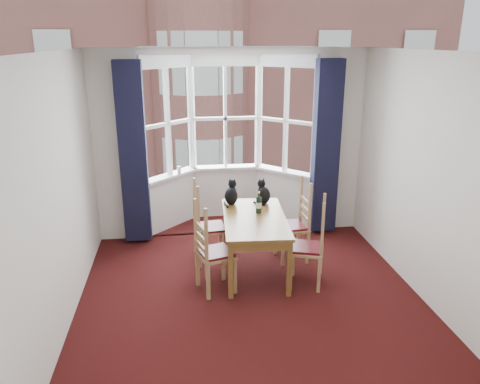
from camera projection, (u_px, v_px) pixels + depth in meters
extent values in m
plane|color=black|center=(254.00, 308.00, 5.31)|extent=(4.50, 4.50, 0.00)
plane|color=white|center=(256.00, 51.00, 4.44)|extent=(4.50, 4.50, 0.00)
plane|color=silver|center=(56.00, 200.00, 4.62)|extent=(0.00, 4.50, 4.50)
plane|color=silver|center=(435.00, 184.00, 5.13)|extent=(0.00, 4.50, 4.50)
plane|color=silver|center=(317.00, 309.00, 2.76)|extent=(4.00, 0.00, 4.00)
cube|color=silver|center=(118.00, 148.00, 6.79)|extent=(0.70, 0.12, 2.80)
cube|color=silver|center=(337.00, 142.00, 7.20)|extent=(0.70, 0.12, 2.80)
cube|color=black|center=(133.00, 154.00, 6.66)|extent=(0.38, 0.22, 2.60)
cube|color=black|center=(326.00, 148.00, 7.02)|extent=(0.38, 0.22, 2.60)
cube|color=brown|center=(255.00, 219.00, 5.97)|extent=(0.88, 1.52, 0.04)
cube|color=brown|center=(231.00, 271.00, 5.42)|extent=(0.06, 0.06, 0.71)
cube|color=brown|center=(226.00, 226.00, 6.72)|extent=(0.06, 0.06, 0.71)
cube|color=brown|center=(289.00, 269.00, 5.47)|extent=(0.06, 0.06, 0.71)
cube|color=brown|center=(273.00, 225.00, 6.76)|extent=(0.06, 0.06, 0.71)
cube|color=#A4814F|center=(216.00, 253.00, 5.57)|extent=(0.50, 0.52, 0.06)
cube|color=#4E0D11|center=(216.00, 252.00, 5.57)|extent=(0.45, 0.47, 0.03)
cube|color=#A4814F|center=(210.00, 228.00, 6.31)|extent=(0.44, 0.45, 0.06)
cube|color=#4E0D11|center=(210.00, 227.00, 6.31)|extent=(0.39, 0.41, 0.03)
cube|color=#A4814F|center=(307.00, 248.00, 5.70)|extent=(0.51, 0.53, 0.06)
cube|color=#4E0D11|center=(307.00, 247.00, 5.70)|extent=(0.46, 0.48, 0.03)
cube|color=#A4814F|center=(292.00, 226.00, 6.37)|extent=(0.43, 0.45, 0.06)
cube|color=#4E0D11|center=(292.00, 225.00, 6.36)|extent=(0.39, 0.41, 0.03)
ellipsoid|color=black|center=(231.00, 196.00, 6.41)|extent=(0.24, 0.28, 0.24)
sphere|color=black|center=(232.00, 184.00, 6.44)|extent=(0.14, 0.14, 0.11)
cone|color=black|center=(230.00, 180.00, 6.43)|extent=(0.05, 0.05, 0.05)
cone|color=black|center=(234.00, 180.00, 6.41)|extent=(0.05, 0.05, 0.05)
ellipsoid|color=black|center=(264.00, 195.00, 6.45)|extent=(0.23, 0.27, 0.23)
sphere|color=black|center=(261.00, 184.00, 6.47)|extent=(0.14, 0.14, 0.11)
cone|color=black|center=(259.00, 180.00, 6.44)|extent=(0.05, 0.05, 0.05)
cone|color=black|center=(263.00, 180.00, 6.47)|extent=(0.05, 0.05, 0.05)
cylinder|color=black|center=(259.00, 205.00, 6.09)|extent=(0.07, 0.07, 0.20)
sphere|color=black|center=(259.00, 198.00, 6.06)|extent=(0.07, 0.07, 0.07)
cylinder|color=black|center=(259.00, 195.00, 6.05)|extent=(0.03, 0.03, 0.09)
cylinder|color=gold|center=(259.00, 193.00, 6.03)|extent=(0.03, 0.03, 0.02)
cylinder|color=silver|center=(259.00, 205.00, 6.09)|extent=(0.07, 0.07, 0.08)
cylinder|color=white|center=(179.00, 170.00, 7.37)|extent=(0.06, 0.06, 0.13)
plane|color=#333335|center=(189.00, 155.00, 37.55)|extent=(80.00, 80.00, 0.00)
cube|color=#9E5D51|center=(196.00, 89.00, 18.41)|extent=(18.00, 6.00, 14.00)
cylinder|color=#9E5D51|center=(200.00, 99.00, 15.59)|extent=(3.20, 3.20, 14.00)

